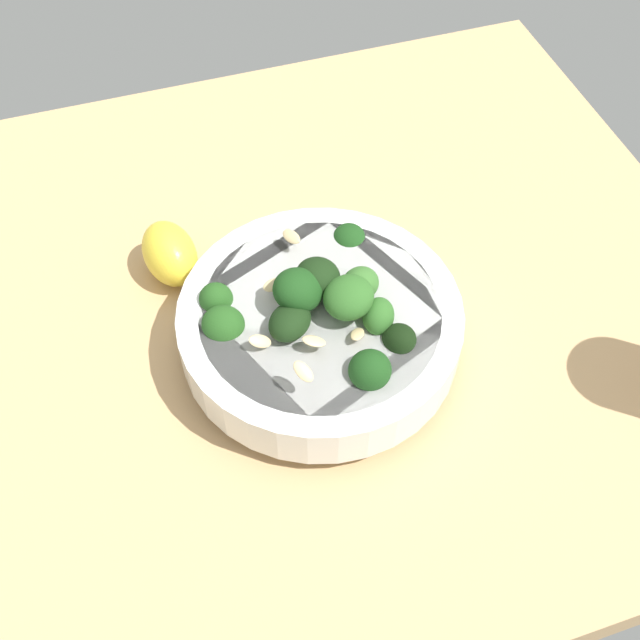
% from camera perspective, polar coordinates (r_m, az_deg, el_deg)
% --- Properties ---
extents(ground_plane, '(0.65, 0.65, 0.04)m').
position_cam_1_polar(ground_plane, '(0.71, 2.25, 1.61)').
color(ground_plane, tan).
extents(bowl_of_broccoli, '(0.22, 0.22, 0.10)m').
position_cam_1_polar(bowl_of_broccoli, '(0.62, -0.00, -0.24)').
color(bowl_of_broccoli, white).
rests_on(bowl_of_broccoli, ground_plane).
extents(lemon_wedge, '(0.07, 0.05, 0.05)m').
position_cam_1_polar(lemon_wedge, '(0.70, -10.81, 4.74)').
color(lemon_wedge, yellow).
rests_on(lemon_wedge, ground_plane).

